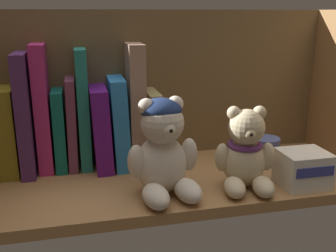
{
  "coord_description": "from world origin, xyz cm",
  "views": [
    {
      "loc": [
        -17.91,
        -66.24,
        32.12
      ],
      "look_at": [
        -2.57,
        0.0,
        12.34
      ],
      "focal_mm": 41.46,
      "sensor_mm": 36.0,
      "label": 1
    }
  ],
  "objects_px": {
    "book_3": "(60,129)",
    "book_5": "(83,109)",
    "teddy_bear_smaller": "(245,154)",
    "book_9": "(150,125)",
    "book_4": "(72,123)",
    "book_6": "(100,125)",
    "teddy_bear_larger": "(163,150)",
    "book_2": "(43,108)",
    "book_8": "(135,104)",
    "book_1": "(27,113)",
    "book_7": "(118,120)",
    "book_0": "(10,130)",
    "small_product_box": "(303,169)",
    "pillar_candle": "(265,151)"
  },
  "relations": [
    {
      "from": "book_3",
      "to": "book_5",
      "type": "relative_size",
      "value": 0.67
    },
    {
      "from": "book_3",
      "to": "teddy_bear_smaller",
      "type": "xyz_separation_m",
      "value": [
        0.32,
        -0.17,
        -0.02
      ]
    },
    {
      "from": "book_5",
      "to": "book_9",
      "type": "xyz_separation_m",
      "value": [
        0.13,
        0.0,
        -0.04
      ]
    },
    {
      "from": "book_4",
      "to": "book_9",
      "type": "distance_m",
      "value": 0.16
    },
    {
      "from": "book_3",
      "to": "book_5",
      "type": "xyz_separation_m",
      "value": [
        0.05,
        0.0,
        0.04
      ]
    },
    {
      "from": "book_6",
      "to": "teddy_bear_larger",
      "type": "xyz_separation_m",
      "value": [
        0.09,
        -0.17,
        -0.0
      ]
    },
    {
      "from": "teddy_bear_smaller",
      "to": "book_3",
      "type": "bearing_deg",
      "value": 151.5
    },
    {
      "from": "book_3",
      "to": "teddy_bear_smaller",
      "type": "distance_m",
      "value": 0.37
    },
    {
      "from": "book_2",
      "to": "book_6",
      "type": "xyz_separation_m",
      "value": [
        0.11,
        0.0,
        -0.04
      ]
    },
    {
      "from": "book_8",
      "to": "teddy_bear_larger",
      "type": "height_order",
      "value": "book_8"
    },
    {
      "from": "book_1",
      "to": "book_7",
      "type": "bearing_deg",
      "value": 0.0
    },
    {
      "from": "book_9",
      "to": "teddy_bear_larger",
      "type": "xyz_separation_m",
      "value": [
        -0.01,
        -0.17,
        0.0
      ]
    },
    {
      "from": "book_0",
      "to": "book_2",
      "type": "height_order",
      "value": "book_2"
    },
    {
      "from": "book_1",
      "to": "book_3",
      "type": "xyz_separation_m",
      "value": [
        0.06,
        0.0,
        -0.04
      ]
    },
    {
      "from": "teddy_bear_smaller",
      "to": "book_9",
      "type": "bearing_deg",
      "value": 128.38
    },
    {
      "from": "book_8",
      "to": "small_product_box",
      "type": "distance_m",
      "value": 0.35
    },
    {
      "from": "book_3",
      "to": "teddy_bear_smaller",
      "type": "bearing_deg",
      "value": -28.5
    },
    {
      "from": "pillar_candle",
      "to": "teddy_bear_smaller",
      "type": "bearing_deg",
      "value": -132.81
    },
    {
      "from": "book_1",
      "to": "teddy_bear_smaller",
      "type": "xyz_separation_m",
      "value": [
        0.38,
        -0.17,
        -0.05
      ]
    },
    {
      "from": "teddy_bear_larger",
      "to": "pillar_candle",
      "type": "height_order",
      "value": "teddy_bear_larger"
    },
    {
      "from": "book_0",
      "to": "teddy_bear_larger",
      "type": "distance_m",
      "value": 0.32
    },
    {
      "from": "book_0",
      "to": "book_9",
      "type": "height_order",
      "value": "book_0"
    },
    {
      "from": "book_8",
      "to": "teddy_bear_larger",
      "type": "distance_m",
      "value": 0.17
    },
    {
      "from": "teddy_bear_larger",
      "to": "teddy_bear_smaller",
      "type": "xyz_separation_m",
      "value": [
        0.15,
        -0.01,
        -0.02
      ]
    },
    {
      "from": "book_1",
      "to": "book_3",
      "type": "bearing_deg",
      "value": 0.0
    },
    {
      "from": "book_7",
      "to": "small_product_box",
      "type": "bearing_deg",
      "value": -31.35
    },
    {
      "from": "teddy_bear_smaller",
      "to": "pillar_candle",
      "type": "bearing_deg",
      "value": 47.19
    },
    {
      "from": "book_1",
      "to": "book_6",
      "type": "bearing_deg",
      "value": 0.0
    },
    {
      "from": "small_product_box",
      "to": "teddy_bear_smaller",
      "type": "bearing_deg",
      "value": 171.55
    },
    {
      "from": "book_5",
      "to": "small_product_box",
      "type": "relative_size",
      "value": 2.82
    },
    {
      "from": "book_8",
      "to": "small_product_box",
      "type": "bearing_deg",
      "value": -34.46
    },
    {
      "from": "book_5",
      "to": "book_9",
      "type": "height_order",
      "value": "book_5"
    },
    {
      "from": "book_9",
      "to": "teddy_bear_smaller",
      "type": "xyz_separation_m",
      "value": [
        0.14,
        -0.17,
        -0.01
      ]
    },
    {
      "from": "book_1",
      "to": "book_9",
      "type": "distance_m",
      "value": 0.25
    },
    {
      "from": "book_2",
      "to": "book_7",
      "type": "bearing_deg",
      "value": 0.0
    },
    {
      "from": "book_6",
      "to": "book_7",
      "type": "height_order",
      "value": "book_7"
    },
    {
      "from": "book_6",
      "to": "book_7",
      "type": "relative_size",
      "value": 0.91
    },
    {
      "from": "book_0",
      "to": "book_4",
      "type": "bearing_deg",
      "value": 0.0
    },
    {
      "from": "book_3",
      "to": "teddy_bear_larger",
      "type": "height_order",
      "value": "teddy_bear_larger"
    },
    {
      "from": "book_7",
      "to": "book_0",
      "type": "bearing_deg",
      "value": 180.0
    },
    {
      "from": "pillar_candle",
      "to": "book_8",
      "type": "bearing_deg",
      "value": 163.49
    },
    {
      "from": "book_0",
      "to": "book_7",
      "type": "xyz_separation_m",
      "value": [
        0.21,
        0.0,
        0.01
      ]
    },
    {
      "from": "book_8",
      "to": "teddy_bear_smaller",
      "type": "distance_m",
      "value": 0.25
    },
    {
      "from": "book_5",
      "to": "book_2",
      "type": "bearing_deg",
      "value": 180.0
    },
    {
      "from": "teddy_bear_larger",
      "to": "book_9",
      "type": "bearing_deg",
      "value": 86.84
    },
    {
      "from": "book_2",
      "to": "pillar_candle",
      "type": "xyz_separation_m",
      "value": [
        0.44,
        -0.08,
        -0.1
      ]
    },
    {
      "from": "book_1",
      "to": "teddy_bear_larger",
      "type": "xyz_separation_m",
      "value": [
        0.23,
        -0.17,
        -0.04
      ]
    },
    {
      "from": "book_0",
      "to": "book_6",
      "type": "distance_m",
      "value": 0.17
    },
    {
      "from": "book_9",
      "to": "book_4",
      "type": "bearing_deg",
      "value": 180.0
    },
    {
      "from": "teddy_bear_smaller",
      "to": "book_0",
      "type": "bearing_deg",
      "value": 157.21
    }
  ]
}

